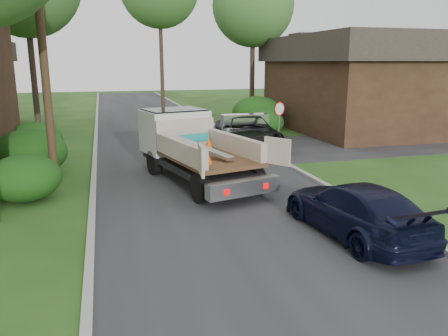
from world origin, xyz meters
TOP-DOWN VIEW (x-y plane):
  - ground at (0.00, 0.00)m, footprint 120.00×120.00m
  - road at (0.00, 10.00)m, footprint 8.00×90.00m
  - side_street at (12.00, 9.00)m, footprint 16.00×7.00m
  - curb_left at (-4.10, 10.00)m, footprint 0.20×90.00m
  - curb_right at (4.10, 10.00)m, footprint 0.20×90.00m
  - stop_sign at (5.20, 9.00)m, footprint 0.71×0.32m
  - utility_pole at (-5.48, 4.98)m, footprint 2.42×1.25m
  - house_right at (13.00, 14.00)m, footprint 9.72×12.96m
  - hedge_left_a at (-6.20, 3.00)m, footprint 2.34×2.34m
  - hedge_left_b at (-6.50, 6.50)m, footprint 2.86×2.86m
  - hedge_left_c at (-6.80, 10.00)m, footprint 2.60×2.60m
  - hedge_right_a at (5.80, 13.00)m, footprint 2.60×2.60m
  - hedge_right_b at (6.50, 16.00)m, footprint 3.38×3.38m
  - tree_right_far at (7.50, 20.00)m, footprint 6.00×6.00m
  - flatbed_truck at (-0.48, 4.61)m, footprint 4.32×7.24m
  - black_pickup at (3.60, 9.41)m, footprint 3.89×6.68m
  - navy_suv at (2.60, -2.50)m, footprint 2.34×4.96m

SIDE VIEW (x-z plane):
  - ground at x=0.00m, z-range 0.00..0.00m
  - road at x=0.00m, z-range -0.01..0.01m
  - side_street at x=12.00m, z-range 0.00..0.02m
  - curb_left at x=-4.10m, z-range 0.00..0.12m
  - curb_right at x=4.10m, z-range 0.00..0.12m
  - navy_suv at x=2.60m, z-range 0.00..1.40m
  - hedge_left_a at x=-6.20m, z-range 0.00..1.53m
  - hedge_left_c at x=-6.80m, z-range 0.00..1.70m
  - hedge_right_a at x=5.80m, z-range 0.00..1.70m
  - black_pickup at x=3.60m, z-range 0.00..1.75m
  - hedge_left_b at x=-6.50m, z-range 0.00..1.87m
  - hedge_right_b at x=6.50m, z-range 0.00..2.21m
  - flatbed_truck at x=-0.48m, z-range 0.11..2.68m
  - stop_sign at x=5.20m, z-range 0.54..3.02m
  - house_right at x=13.00m, z-range 0.06..6.26m
  - utility_pole at x=-5.48m, z-range 0.17..10.17m
  - tree_right_far at x=7.50m, z-range 2.73..14.23m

